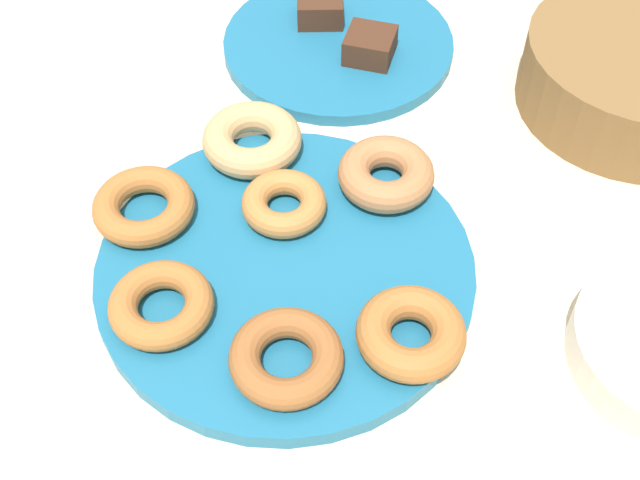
{
  "coord_description": "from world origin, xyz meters",
  "views": [
    {
      "loc": [
        0.43,
        0.01,
        0.57
      ],
      "look_at": [
        0.0,
        0.03,
        0.05
      ],
      "focal_mm": 46.16,
      "sensor_mm": 36.0,
      "label": 1
    }
  ],
  "objects": [
    {
      "name": "ground_plane",
      "position": [
        0.0,
        0.0,
        0.0
      ],
      "size": [
        2.4,
        2.4,
        0.0
      ],
      "primitive_type": "plane",
      "color": "beige"
    },
    {
      "name": "donut_plate",
      "position": [
        0.0,
        0.0,
        0.01
      ],
      "size": [
        0.33,
        0.33,
        0.02
      ],
      "primitive_type": "cylinder",
      "color": "#1E6B93",
      "rests_on": "ground_plane"
    },
    {
      "name": "donut_0",
      "position": [
        0.1,
        0.0,
        0.03
      ],
      "size": [
        0.11,
        0.11,
        0.02
      ],
      "primitive_type": "torus",
      "rotation": [
        0.0,
        0.0,
        3.47
      ],
      "color": "#995B2D",
      "rests_on": "donut_plate"
    },
    {
      "name": "donut_1",
      "position": [
        0.05,
        -0.1,
        0.03
      ],
      "size": [
        0.11,
        0.11,
        0.02
      ],
      "primitive_type": "torus",
      "rotation": [
        0.0,
        0.0,
        1.94
      ],
      "color": "#AD6B33",
      "rests_on": "donut_plate"
    },
    {
      "name": "donut_2",
      "position": [
        0.08,
        0.1,
        0.03
      ],
      "size": [
        0.11,
        0.11,
        0.03
      ],
      "primitive_type": "torus",
      "rotation": [
        0.0,
        0.0,
        0.3
      ],
      "color": "#AD6B33",
      "rests_on": "donut_plate"
    },
    {
      "name": "donut_3",
      "position": [
        -0.06,
        -0.0,
        0.03
      ],
      "size": [
        0.08,
        0.08,
        0.02
      ],
      "primitive_type": "torus",
      "rotation": [
        0.0,
        0.0,
        1.67
      ],
      "color": "#BC7A3D",
      "rests_on": "donut_plate"
    },
    {
      "name": "donut_4",
      "position": [
        -0.06,
        -0.12,
        0.03
      ],
      "size": [
        0.11,
        0.11,
        0.02
      ],
      "primitive_type": "torus",
      "rotation": [
        0.0,
        0.0,
        3.34
      ],
      "color": "#AD6B33",
      "rests_on": "donut_plate"
    },
    {
      "name": "donut_5",
      "position": [
        -0.09,
        0.09,
        0.03
      ],
      "size": [
        0.11,
        0.11,
        0.03
      ],
      "primitive_type": "torus",
      "rotation": [
        0.0,
        0.0,
        3.45
      ],
      "color": "#B27547",
      "rests_on": "donut_plate"
    },
    {
      "name": "donut_6",
      "position": [
        -0.14,
        -0.03,
        0.03
      ],
      "size": [
        0.11,
        0.11,
        0.03
      ],
      "primitive_type": "torus",
      "rotation": [
        0.0,
        0.0,
        0.19
      ],
      "color": "tan",
      "rests_on": "donut_plate"
    },
    {
      "name": "cake_plate",
      "position": [
        -0.31,
        0.06,
        0.01
      ],
      "size": [
        0.26,
        0.26,
        0.01
      ],
      "primitive_type": "cylinder",
      "color": "#1E6B93",
      "rests_on": "ground_plane"
    },
    {
      "name": "brownie_near",
      "position": [
        -0.35,
        0.04,
        0.03
      ],
      "size": [
        0.05,
        0.05,
        0.03
      ],
      "primitive_type": "cube",
      "rotation": [
        0.0,
        0.0,
        -0.02
      ],
      "color": "#472819",
      "rests_on": "cake_plate"
    },
    {
      "name": "brownie_far",
      "position": [
        -0.28,
        0.09,
        0.03
      ],
      "size": [
        0.06,
        0.06,
        0.03
      ],
      "primitive_type": "cube",
      "rotation": [
        0.0,
        0.0,
        -0.32
      ],
      "color": "#472819",
      "rests_on": "cake_plate"
    },
    {
      "name": "basket",
      "position": [
        -0.21,
        0.36,
        0.04
      ],
      "size": [
        0.29,
        0.29,
        0.08
      ],
      "primitive_type": "cylinder",
      "rotation": [
        0.0,
        0.0,
        6.05
      ],
      "color": "brown",
      "rests_on": "ground_plane"
    }
  ]
}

